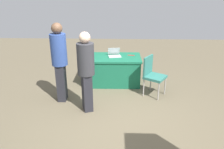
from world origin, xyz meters
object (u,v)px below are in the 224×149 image
at_px(table_foreground, 113,70).
at_px(person_presenter, 59,59).
at_px(yarn_ball, 92,56).
at_px(laptop_silver, 114,55).
at_px(person_attendee_standing, 86,69).
at_px(scissors_red, 131,55).
at_px(chair_near_front, 152,74).

bearing_deg(table_foreground, person_presenter, 42.33).
distance_m(person_presenter, yarn_ball, 1.15).
bearing_deg(laptop_silver, person_attendee_standing, 60.12).
bearing_deg(yarn_ball, table_foreground, -173.35).
height_order(table_foreground, person_attendee_standing, person_attendee_standing).
xyz_separation_m(laptop_silver, scissors_red, (-0.44, -0.08, -0.04)).
xyz_separation_m(table_foreground, person_attendee_standing, (0.49, 1.44, 0.56)).
xyz_separation_m(chair_near_front, person_presenter, (2.08, 0.35, 0.45)).
xyz_separation_m(person_attendee_standing, scissors_red, (-0.97, -1.59, -0.19)).
height_order(table_foreground, person_presenter, person_presenter).
relative_size(person_attendee_standing, laptop_silver, 4.55).
distance_m(chair_near_front, laptop_silver, 1.20).
height_order(person_presenter, laptop_silver, person_presenter).
xyz_separation_m(person_presenter, yarn_ball, (-0.59, -0.96, -0.21)).
height_order(chair_near_front, person_presenter, person_presenter).
bearing_deg(person_attendee_standing, scissors_red, -51.36).
distance_m(person_presenter, person_attendee_standing, 0.76).
xyz_separation_m(person_attendee_standing, yarn_ball, (0.05, -1.38, -0.15)).
bearing_deg(laptop_silver, scissors_red, 179.45).
bearing_deg(yarn_ball, laptop_silver, -167.33).
xyz_separation_m(table_foreground, yarn_ball, (0.54, 0.06, 0.41)).
relative_size(laptop_silver, yarn_ball, 3.84).
relative_size(person_presenter, person_attendee_standing, 1.06).
bearing_deg(scissors_red, laptop_silver, -158.30).
bearing_deg(scissors_red, chair_near_front, -48.29).
distance_m(chair_near_front, scissors_red, 0.97).
relative_size(person_attendee_standing, yarn_ball, 17.48).
xyz_separation_m(table_foreground, person_presenter, (1.12, 1.02, 0.62)).
distance_m(person_presenter, scissors_red, 2.01).
height_order(person_presenter, person_attendee_standing, person_presenter).
distance_m(table_foreground, person_presenter, 1.64).
distance_m(table_foreground, laptop_silver, 0.41).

